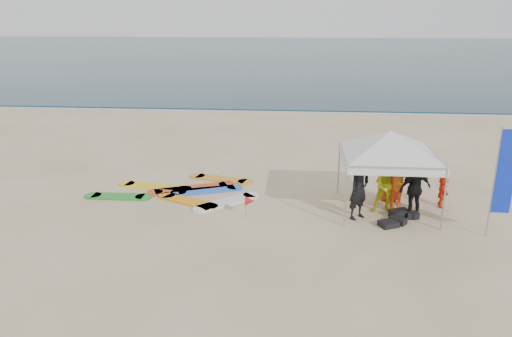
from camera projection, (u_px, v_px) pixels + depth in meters
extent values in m
plane|color=beige|center=(247.00, 240.00, 13.38)|extent=(120.00, 120.00, 0.00)
cube|color=#0C2633|center=(290.00, 53.00, 70.34)|extent=(160.00, 84.00, 0.08)
cube|color=silver|center=(277.00, 110.00, 30.66)|extent=(160.00, 1.20, 0.01)
imported|color=black|center=(359.00, 187.00, 14.53)|extent=(0.82, 0.82, 1.92)
imported|color=#BCC41B|center=(388.00, 185.00, 14.99)|extent=(0.89, 0.71, 1.77)
imported|color=#FF5516|center=(398.00, 180.00, 15.20)|extent=(1.38, 1.08, 1.88)
imported|color=black|center=(415.00, 189.00, 14.70)|extent=(1.11, 0.78, 1.75)
imported|color=red|center=(391.00, 175.00, 15.93)|extent=(0.90, 0.64, 1.74)
imported|color=#FD3C16|center=(443.00, 191.00, 15.54)|extent=(0.52, 1.01, 1.04)
cylinder|color=#A5A5A8|center=(339.00, 168.00, 16.52)|extent=(0.05, 0.05, 1.79)
cylinder|color=#A5A5A8|center=(422.00, 170.00, 16.30)|extent=(0.05, 0.05, 1.79)
cylinder|color=#A5A5A8|center=(346.00, 197.00, 13.97)|extent=(0.05, 0.05, 1.79)
cylinder|color=#A5A5A8|center=(444.00, 200.00, 13.75)|extent=(0.05, 0.05, 1.79)
cube|color=silver|center=(397.00, 172.00, 13.62)|extent=(2.79, 0.02, 0.24)
cube|color=silver|center=(382.00, 146.00, 16.18)|extent=(2.79, 0.02, 0.24)
cube|color=silver|center=(343.00, 157.00, 15.01)|extent=(0.02, 2.79, 0.24)
cube|color=silver|center=(435.00, 159.00, 14.79)|extent=(0.02, 2.79, 0.24)
pyramid|color=silver|center=(391.00, 131.00, 14.65)|extent=(3.80, 3.80, 0.72)
cylinder|color=#A5A5A8|center=(494.00, 183.00, 13.16)|extent=(0.04, 0.04, 3.09)
cube|color=#0C29CA|center=(506.00, 172.00, 13.04)|extent=(0.48, 0.03, 2.29)
cylinder|color=#A5A5A8|center=(246.00, 207.00, 14.84)|extent=(0.02, 0.02, 0.60)
cone|color=red|center=(250.00, 201.00, 14.77)|extent=(0.28, 0.28, 0.28)
cube|color=black|center=(400.00, 213.00, 14.86)|extent=(0.66, 0.56, 0.22)
cube|color=black|center=(398.00, 221.00, 14.41)|extent=(0.55, 0.51, 0.18)
cube|color=black|center=(389.00, 224.00, 14.21)|extent=(0.62, 0.58, 0.16)
cube|color=black|center=(412.00, 215.00, 14.76)|extent=(0.39, 0.30, 0.20)
cube|color=silver|center=(227.00, 202.00, 15.96)|extent=(1.79, 1.71, 0.07)
cube|color=#279028|center=(118.00, 196.00, 16.42)|extent=(1.70, 0.54, 0.07)
cube|color=blue|center=(207.00, 190.00, 16.98)|extent=(2.00, 1.17, 0.07)
cube|color=#CD4218|center=(191.00, 189.00, 17.15)|extent=(2.50, 1.49, 0.07)
cube|color=orange|center=(221.00, 179.00, 18.10)|extent=(1.96, 1.02, 0.07)
cube|color=orange|center=(188.00, 201.00, 16.02)|extent=(1.82, 1.30, 0.07)
cube|color=yellow|center=(155.00, 187.00, 17.35)|extent=(2.21, 0.88, 0.07)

